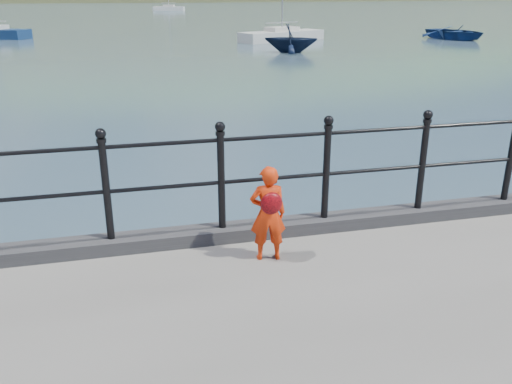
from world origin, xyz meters
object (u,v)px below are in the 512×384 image
object	(u,v)px
railing	(275,165)
sailboat_deep	(169,9)
launch_navy	(291,38)
sailboat_near	(282,36)
child	(268,213)
launch_blue	(456,32)

from	to	relation	value
railing	sailboat_deep	bearing A→B (deg)	85.61
launch_navy	sailboat_near	bearing A→B (deg)	10.49
launch_navy	child	bearing A→B (deg)	-174.90
sailboat_deep	launch_navy	bearing A→B (deg)	-72.23
sailboat_near	railing	bearing A→B (deg)	-130.40
child	sailboat_near	world-z (taller)	sailboat_near
railing	child	world-z (taller)	railing
launch_blue	sailboat_near	xyz separation A→B (m)	(-13.15, 1.90, -0.18)
railing	launch_blue	world-z (taller)	railing
child	sailboat_deep	bearing A→B (deg)	-87.12
railing	launch_blue	xyz separation A→B (m)	(23.25, 32.33, -1.31)
railing	sailboat_deep	xyz separation A→B (m)	(7.18, 93.46, -1.48)
launch_navy	sailboat_deep	distance (m)	66.79
sailboat_deep	sailboat_near	bearing A→B (deg)	-70.50
railing	sailboat_deep	world-z (taller)	sailboat_deep
launch_navy	railing	bearing A→B (deg)	-174.80
launch_blue	sailboat_near	bearing A→B (deg)	155.79
sailboat_deep	launch_blue	bearing A→B (deg)	-58.60
railing	launch_blue	bearing A→B (deg)	54.29
sailboat_near	sailboat_deep	bearing A→B (deg)	68.86
railing	child	xyz separation A→B (m)	(-0.23, -0.57, -0.31)
child	sailboat_deep	world-z (taller)	sailboat_deep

